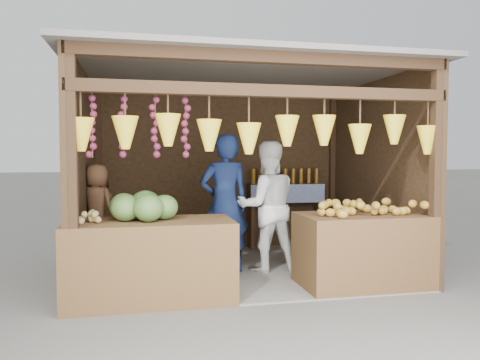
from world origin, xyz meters
name	(u,v)px	position (x,y,z in m)	size (l,w,h in m)	color
ground	(240,270)	(0.00, 0.00, 0.00)	(80.00, 80.00, 0.00)	#514F49
stall_structure	(238,146)	(-0.03, -0.04, 1.67)	(4.30, 3.30, 2.66)	slate
back_shelf	(286,196)	(1.05, 1.28, 0.87)	(1.25, 0.32, 1.32)	#382314
counter_left	(151,260)	(-1.20, -1.08, 0.43)	(1.75, 0.85, 0.85)	#533A1B
counter_right	(364,250)	(1.27, -1.07, 0.43)	(1.52, 0.85, 0.85)	#4E341A
stool	(98,262)	(-1.85, 0.12, 0.16)	(0.35, 0.35, 0.33)	black
man_standing	(225,204)	(-0.23, -0.11, 0.91)	(0.66, 0.44, 1.82)	#121F45
woman_standing	(267,206)	(0.34, -0.14, 0.87)	(0.84, 0.66, 1.73)	white
vendor_seated	(97,207)	(-1.85, 0.12, 0.88)	(0.54, 0.35, 1.11)	brown
melon_pile	(142,205)	(-1.28, -1.01, 1.01)	(1.00, 0.50, 0.32)	#1C4312
tanfruit_pile	(87,216)	(-1.84, -1.09, 0.92)	(0.34, 0.40, 0.13)	olive
mango_pile	(368,205)	(1.28, -1.13, 0.96)	(1.40, 0.64, 0.22)	#CA5B1A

